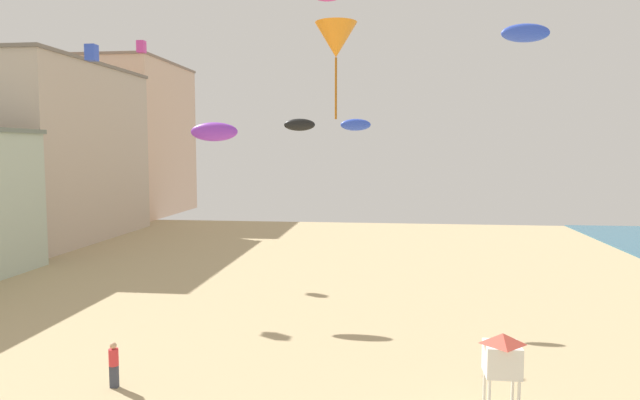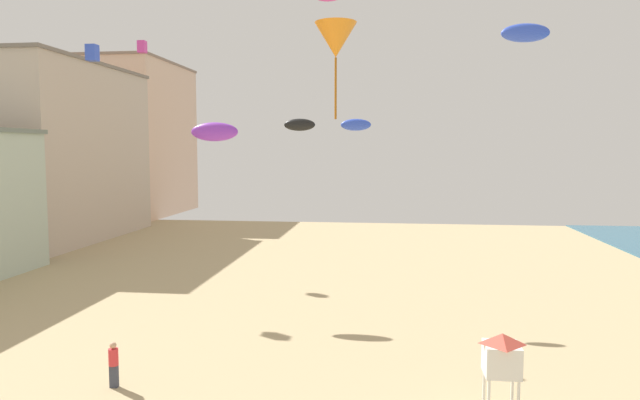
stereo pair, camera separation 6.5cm
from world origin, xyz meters
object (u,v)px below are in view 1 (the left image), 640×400
(kite_blue_parafoil, at_px, (525,33))
(kite_orange_delta, at_px, (336,40))
(kite_flyer, at_px, (114,362))
(kite_purple_parafoil, at_px, (214,132))
(kite_magenta_box, at_px, (141,47))
(kite_black_parafoil, at_px, (299,125))
(kite_blue_box, at_px, (92,53))
(lifeguard_stand, at_px, (502,355))
(kite_blue_parafoil_2, at_px, (356,125))

(kite_blue_parafoil, bearing_deg, kite_orange_delta, -175.47)
(kite_flyer, bearing_deg, kite_purple_parafoil, 13.80)
(kite_flyer, relative_size, kite_magenta_box, 1.89)
(kite_black_parafoil, bearing_deg, kite_orange_delta, -67.79)
(kite_black_parafoil, bearing_deg, kite_blue_box, 155.49)
(kite_orange_delta, bearing_deg, kite_purple_parafoil, 129.12)
(lifeguard_stand, bearing_deg, kite_flyer, -161.84)
(kite_purple_parafoil, relative_size, kite_blue_parafoil_2, 1.63)
(lifeguard_stand, bearing_deg, kite_orange_delta, 175.14)
(kite_blue_parafoil_2, bearing_deg, kite_blue_box, 172.64)
(kite_flyer, bearing_deg, kite_magenta_box, 35.98)
(kite_flyer, xyz_separation_m, kite_purple_parafoil, (0.22, 11.38, 8.41))
(kite_black_parafoil, xyz_separation_m, kite_blue_box, (-13.25, 6.04, 4.52))
(kite_purple_parafoil, bearing_deg, lifeguard_stand, -41.70)
(kite_orange_delta, relative_size, kite_blue_parafoil_2, 2.16)
(kite_purple_parafoil, bearing_deg, kite_black_parafoil, -35.89)
(lifeguard_stand, bearing_deg, kite_blue_box, 165.65)
(kite_blue_parafoil, height_order, kite_purple_parafoil, kite_blue_parafoil)
(kite_blue_parafoil_2, bearing_deg, kite_black_parafoil, -120.15)
(kite_flyer, bearing_deg, kite_blue_parafoil, -63.97)
(kite_magenta_box, bearing_deg, kite_black_parafoil, -45.97)
(kite_orange_delta, bearing_deg, kite_blue_box, 143.64)
(lifeguard_stand, height_order, kite_magenta_box, kite_magenta_box)
(kite_blue_box, bearing_deg, kite_blue_parafoil_2, -7.36)
(kite_magenta_box, bearing_deg, kite_blue_box, -85.38)
(kite_blue_parafoil, distance_m, kite_blue_parafoil_2, 11.30)
(kite_flyer, bearing_deg, kite_blue_box, 44.69)
(kite_blue_parafoil_2, relative_size, kite_blue_box, 1.69)
(kite_flyer, distance_m, kite_blue_parafoil, 18.59)
(kite_flyer, distance_m, lifeguard_stand, 13.24)
(lifeguard_stand, distance_m, kite_blue_parafoil_2, 15.17)
(kite_blue_parafoil, distance_m, kite_black_parafoil, 10.47)
(kite_magenta_box, relative_size, kite_blue_box, 0.93)
(kite_flyer, height_order, kite_black_parafoil, kite_black_parafoil)
(kite_black_parafoil, bearing_deg, kite_blue_parafoil, -28.44)
(kite_blue_parafoil, relative_size, kite_purple_parafoil, 0.65)
(lifeguard_stand, xyz_separation_m, kite_blue_parafoil, (1.08, 3.00, 10.64))
(lifeguard_stand, xyz_separation_m, kite_orange_delta, (-5.59, 2.47, 10.44))
(kite_blue_parafoil, xyz_separation_m, kite_magenta_box, (-22.76, 19.19, 3.38))
(kite_black_parafoil, bearing_deg, kite_blue_parafoil_2, 59.85)
(kite_purple_parafoil, distance_m, kite_blue_parafoil_2, 7.58)
(kite_blue_parafoil_2, bearing_deg, lifeguard_stand, -65.37)
(kite_blue_parafoil, xyz_separation_m, kite_orange_delta, (-6.66, -0.53, -0.20))
(kite_flyer, relative_size, kite_blue_box, 1.74)
(kite_blue_parafoil_2, bearing_deg, kite_orange_delta, -91.05)
(kite_flyer, xyz_separation_m, kite_blue_parafoil, (14.28, 2.81, 11.56))
(kite_blue_parafoil_2, distance_m, kite_blue_box, 16.31)
(kite_blue_parafoil_2, bearing_deg, kite_purple_parafoil, -178.16)
(kite_black_parafoil, xyz_separation_m, kite_magenta_box, (-13.93, 14.41, 6.34))
(kite_blue_parafoil, bearing_deg, kite_purple_parafoil, 148.64)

